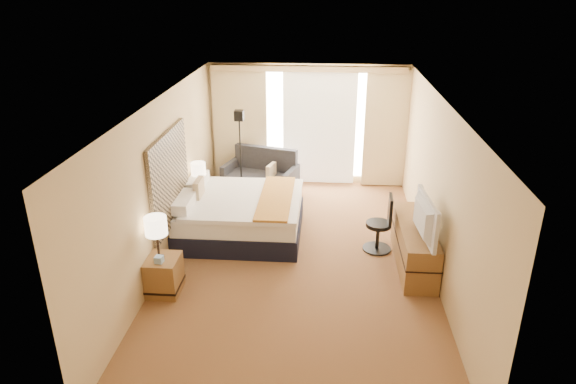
# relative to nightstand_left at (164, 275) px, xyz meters

# --- Properties ---
(floor) EXTENTS (4.20, 7.00, 0.02)m
(floor) POSITION_rel_nightstand_left_xyz_m (1.87, 1.05, -0.28)
(floor) COLOR #5D251A
(floor) RESTS_ON ground
(ceiling) EXTENTS (4.20, 7.00, 0.02)m
(ceiling) POSITION_rel_nightstand_left_xyz_m (1.87, 1.05, 2.33)
(ceiling) COLOR white
(ceiling) RESTS_ON wall_back
(wall_back) EXTENTS (4.20, 0.02, 2.60)m
(wall_back) POSITION_rel_nightstand_left_xyz_m (1.87, 4.55, 1.02)
(wall_back) COLOR #CFB27E
(wall_back) RESTS_ON ground
(wall_front) EXTENTS (4.20, 0.02, 2.60)m
(wall_front) POSITION_rel_nightstand_left_xyz_m (1.87, -2.45, 1.02)
(wall_front) COLOR #CFB27E
(wall_front) RESTS_ON ground
(wall_left) EXTENTS (0.02, 7.00, 2.60)m
(wall_left) POSITION_rel_nightstand_left_xyz_m (-0.23, 1.05, 1.02)
(wall_left) COLOR #CFB27E
(wall_left) RESTS_ON ground
(wall_right) EXTENTS (0.02, 7.00, 2.60)m
(wall_right) POSITION_rel_nightstand_left_xyz_m (3.97, 1.05, 1.02)
(wall_right) COLOR #CFB27E
(wall_right) RESTS_ON ground
(headboard) EXTENTS (0.06, 1.85, 1.50)m
(headboard) POSITION_rel_nightstand_left_xyz_m (-0.19, 1.25, 1.01)
(headboard) COLOR black
(headboard) RESTS_ON wall_left
(nightstand_left) EXTENTS (0.45, 0.52, 0.55)m
(nightstand_left) POSITION_rel_nightstand_left_xyz_m (0.00, 0.00, 0.00)
(nightstand_left) COLOR brown
(nightstand_left) RESTS_ON floor
(nightstand_right) EXTENTS (0.45, 0.52, 0.55)m
(nightstand_right) POSITION_rel_nightstand_left_xyz_m (0.00, 2.50, 0.00)
(nightstand_right) COLOR brown
(nightstand_right) RESTS_ON floor
(media_dresser) EXTENTS (0.50, 1.80, 0.70)m
(media_dresser) POSITION_rel_nightstand_left_xyz_m (3.70, 1.05, 0.07)
(media_dresser) COLOR brown
(media_dresser) RESTS_ON floor
(window) EXTENTS (2.30, 0.02, 2.30)m
(window) POSITION_rel_nightstand_left_xyz_m (2.12, 4.52, 1.04)
(window) COLOR white
(window) RESTS_ON wall_back
(curtains) EXTENTS (4.12, 0.19, 2.56)m
(curtains) POSITION_rel_nightstand_left_xyz_m (1.87, 4.44, 1.13)
(curtains) COLOR beige
(curtains) RESTS_ON floor
(bed) EXTENTS (2.09, 1.91, 1.02)m
(bed) POSITION_rel_nightstand_left_xyz_m (0.81, 1.90, 0.10)
(bed) COLOR black
(bed) RESTS_ON floor
(loveseat) EXTENTS (1.65, 1.18, 0.93)m
(loveseat) POSITION_rel_nightstand_left_xyz_m (0.94, 3.82, 0.03)
(loveseat) COLOR maroon
(loveseat) RESTS_ON floor
(floor_lamp) EXTENTS (0.24, 0.24, 1.89)m
(floor_lamp) POSITION_rel_nightstand_left_xyz_m (0.59, 3.35, 1.06)
(floor_lamp) COLOR black
(floor_lamp) RESTS_ON floor
(desk_chair) EXTENTS (0.47, 0.47, 0.98)m
(desk_chair) POSITION_rel_nightstand_left_xyz_m (3.23, 1.50, 0.16)
(desk_chair) COLOR black
(desk_chair) RESTS_ON floor
(lamp_left) EXTENTS (0.31, 0.31, 0.66)m
(lamp_left) POSITION_rel_nightstand_left_xyz_m (-0.04, -0.01, 0.78)
(lamp_left) COLOR black
(lamp_left) RESTS_ON nightstand_left
(lamp_right) EXTENTS (0.27, 0.27, 0.57)m
(lamp_right) POSITION_rel_nightstand_left_xyz_m (-0.05, 2.47, 0.71)
(lamp_right) COLOR black
(lamp_right) RESTS_ON nightstand_right
(tissue_box) EXTENTS (0.12, 0.12, 0.10)m
(tissue_box) POSITION_rel_nightstand_left_xyz_m (-0.01, -0.11, 0.32)
(tissue_box) COLOR #85A8CE
(tissue_box) RESTS_ON nightstand_left
(telephone) EXTENTS (0.20, 0.17, 0.07)m
(telephone) POSITION_rel_nightstand_left_xyz_m (0.09, 2.36, 0.31)
(telephone) COLOR black
(telephone) RESTS_ON nightstand_right
(television) EXTENTS (0.23, 1.10, 0.63)m
(television) POSITION_rel_nightstand_left_xyz_m (3.65, 0.65, 0.74)
(television) COLOR black
(television) RESTS_ON media_dresser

